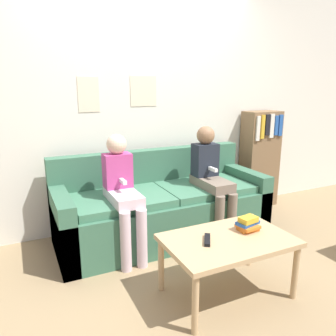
% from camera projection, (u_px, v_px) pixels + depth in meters
% --- Properties ---
extents(ground_plane, '(10.00, 10.00, 0.00)m').
position_uv_depth(ground_plane, '(186.00, 259.00, 2.89)').
color(ground_plane, '#937A56').
extents(wall_back, '(8.00, 0.06, 2.60)m').
position_uv_depth(wall_back, '(143.00, 104.00, 3.44)').
color(wall_back, silver).
rests_on(wall_back, ground_plane).
extents(couch, '(2.07, 0.79, 0.84)m').
position_uv_depth(couch, '(162.00, 208.00, 3.26)').
color(couch, '#38664C').
rests_on(couch, ground_plane).
extents(coffee_table, '(0.90, 0.58, 0.44)m').
position_uv_depth(coffee_table, '(228.00, 245.00, 2.31)').
color(coffee_table, tan).
rests_on(coffee_table, ground_plane).
extents(person_left, '(0.24, 0.54, 1.08)m').
position_uv_depth(person_left, '(123.00, 189.00, 2.82)').
color(person_left, silver).
rests_on(person_left, ground_plane).
extents(person_right, '(0.24, 0.54, 1.10)m').
position_uv_depth(person_right, '(211.00, 176.00, 3.20)').
color(person_right, '#756656').
rests_on(person_right, ground_plane).
extents(tv_remote, '(0.13, 0.16, 0.02)m').
position_uv_depth(tv_remote, '(207.00, 240.00, 2.25)').
color(tv_remote, black).
rests_on(tv_remote, coffee_table).
extents(book_stack, '(0.19, 0.15, 0.11)m').
position_uv_depth(book_stack, '(248.00, 224.00, 2.42)').
color(book_stack, orange).
rests_on(book_stack, coffee_table).
extents(bookshelf, '(0.45, 0.27, 1.18)m').
position_uv_depth(bookshelf, '(260.00, 159.00, 4.08)').
color(bookshelf, brown).
rests_on(bookshelf, ground_plane).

